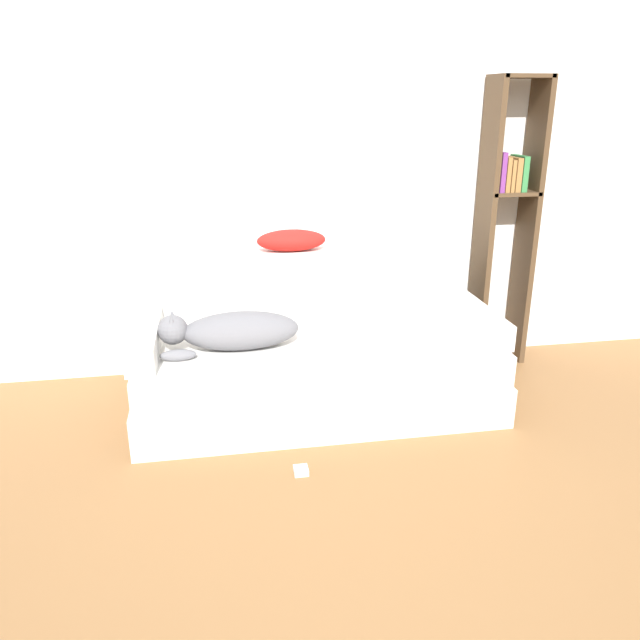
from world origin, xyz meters
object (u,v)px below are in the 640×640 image
object	(u,v)px
dog	(232,331)
bookshelf	(507,211)
throw_pillow	(291,240)
power_adapter	(301,471)
couch	(317,373)
laptop	(350,342)

from	to	relation	value
dog	bookshelf	xyz separation A→B (m)	(1.83, 0.57, 0.51)
throw_pillow	power_adapter	size ratio (longest dim) A/B	5.98
throw_pillow	couch	bearing A→B (deg)	-76.25
dog	couch	bearing A→B (deg)	8.26
couch	dog	world-z (taller)	dog
couch	power_adapter	size ratio (longest dim) A/B	29.48
throw_pillow	laptop	bearing A→B (deg)	-61.39
dog	laptop	size ratio (longest dim) A/B	2.28
power_adapter	laptop	bearing A→B (deg)	58.00
dog	laptop	distance (m)	0.67
dog	throw_pillow	size ratio (longest dim) A/B	1.83
throw_pillow	bookshelf	size ratio (longest dim) A/B	0.22
dog	laptop	bearing A→B (deg)	-2.86
couch	power_adapter	bearing A→B (deg)	-106.05
couch	throw_pillow	distance (m)	0.82
couch	dog	size ratio (longest dim) A/B	2.69
dog	power_adapter	distance (m)	0.86
dog	throw_pillow	world-z (taller)	throw_pillow
bookshelf	power_adapter	world-z (taller)	bookshelf
couch	dog	xyz separation A→B (m)	(-0.49, -0.07, 0.32)
laptop	throw_pillow	bearing A→B (deg)	119.47
couch	laptop	xyz separation A→B (m)	(0.17, -0.10, 0.23)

